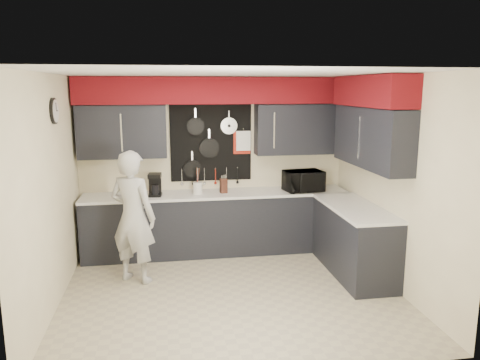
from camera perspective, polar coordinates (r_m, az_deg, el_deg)
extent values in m
plane|color=tan|center=(5.84, -1.06, -13.52)|extent=(4.00, 4.00, 0.00)
cube|color=#F7ECBF|center=(7.13, -3.13, 1.97)|extent=(4.00, 0.01, 2.60)
cube|color=black|center=(6.89, -14.15, 5.73)|extent=(1.24, 0.32, 0.75)
cube|color=black|center=(7.17, 7.25, 6.17)|extent=(1.34, 0.32, 0.75)
cube|color=#620A10|center=(6.86, -3.07, 10.83)|extent=(3.94, 0.36, 0.38)
cube|color=black|center=(7.07, -3.56, 4.54)|extent=(1.22, 0.03, 1.15)
cylinder|color=black|center=(6.99, -5.44, 6.54)|extent=(0.26, 0.04, 0.26)
cylinder|color=black|center=(7.04, -3.76, 3.89)|extent=(0.30, 0.04, 0.30)
cylinder|color=black|center=(7.06, -5.83, 1.34)|extent=(0.27, 0.04, 0.27)
cylinder|color=silver|center=(7.04, -1.35, 6.62)|extent=(0.25, 0.02, 0.25)
cube|color=#AA1E0D|center=(7.11, 0.24, 4.56)|extent=(0.26, 0.01, 0.34)
cube|color=white|center=(7.10, 0.42, 4.79)|extent=(0.22, 0.01, 0.30)
cylinder|color=silver|center=(7.09, -7.11, 0.45)|extent=(0.01, 0.01, 0.20)
cylinder|color=silver|center=(7.10, -5.74, 0.49)|extent=(0.01, 0.01, 0.20)
cylinder|color=silver|center=(7.11, -4.37, 0.53)|extent=(0.01, 0.01, 0.20)
cylinder|color=silver|center=(7.13, -3.01, 0.57)|extent=(0.01, 0.01, 0.20)
cylinder|color=silver|center=(7.15, -1.65, 0.62)|extent=(0.01, 0.01, 0.20)
cylinder|color=silver|center=(7.17, -0.31, 0.66)|extent=(0.01, 0.01, 0.20)
cube|color=#F7ECBF|center=(6.04, 17.97, -0.25)|extent=(0.01, 3.50, 2.60)
cube|color=black|center=(6.16, 15.71, 5.04)|extent=(0.32, 1.70, 0.75)
cube|color=#620A10|center=(6.12, 15.82, 10.39)|extent=(0.36, 1.70, 0.38)
cube|color=#F7ECBF|center=(5.51, -22.10, -1.59)|extent=(0.01, 3.50, 2.60)
cylinder|color=black|center=(5.79, -21.75, 7.82)|extent=(0.04, 0.30, 0.30)
cylinder|color=white|center=(5.78, -21.53, 7.83)|extent=(0.01, 0.26, 0.26)
cube|color=black|center=(7.03, -2.80, -5.35)|extent=(3.90, 0.60, 0.88)
cube|color=white|center=(6.90, -2.82, -1.72)|extent=(3.90, 0.63, 0.04)
cube|color=black|center=(6.44, 13.72, -7.25)|extent=(0.60, 1.60, 0.88)
cube|color=white|center=(6.30, 13.79, -3.29)|extent=(0.63, 1.60, 0.04)
cube|color=black|center=(6.91, -2.51, -9.05)|extent=(3.90, 0.06, 0.10)
imported|color=black|center=(7.04, 7.72, -0.11)|extent=(0.61, 0.46, 0.31)
cube|color=#341810|center=(6.87, -2.02, -0.70)|extent=(0.11, 0.11, 0.21)
cylinder|color=silver|center=(6.83, -5.17, -0.97)|extent=(0.13, 0.13, 0.17)
cube|color=black|center=(6.80, -10.28, -1.79)|extent=(0.20, 0.23, 0.03)
cube|color=black|center=(6.84, -10.31, -0.40)|extent=(0.18, 0.08, 0.29)
cube|color=black|center=(6.74, -10.36, 0.53)|extent=(0.20, 0.23, 0.06)
cylinder|color=black|center=(6.76, -10.30, -1.14)|extent=(0.11, 0.11, 0.14)
imported|color=#B4B4B1|center=(6.03, -12.91, -4.42)|extent=(0.74, 0.66, 1.69)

